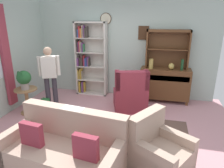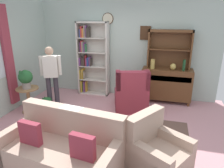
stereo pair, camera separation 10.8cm
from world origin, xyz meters
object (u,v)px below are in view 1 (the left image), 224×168
sideboard (165,83)px  vase_round (171,66)px  bookshelf (89,59)px  coffee_table (92,125)px  potted_plant_small (45,103)px  bottle_wine (182,65)px  potted_plant_large (24,79)px  sideboard_hutch (168,44)px  book_stack (98,120)px  vase_tall (151,64)px  armchair_floral (159,152)px  couch_floral (66,150)px  plant_stand (27,98)px  wingback_chair (130,95)px  person_reading (50,74)px

sideboard → vase_round: bearing=-27.2°
bookshelf → coffee_table: bearing=-70.1°
coffee_table → potted_plant_small: bearing=146.6°
bottle_wine → potted_plant_large: (-3.57, -1.47, -0.18)m
sideboard_hutch → bottle_wine: bearing=-27.0°
bookshelf → book_stack: bookshelf is taller
sideboard_hutch → vase_round: bearing=-53.5°
vase_tall → bookshelf: bearing=174.7°
vase_tall → book_stack: bearing=-110.5°
armchair_floral → sideboard_hutch: bearing=88.5°
vase_tall → couch_floral: size_ratio=0.13×
potted_plant_large → armchair_floral: bearing=-21.2°
potted_plant_small → sideboard: bearing=24.3°
couch_floral → plant_stand: bearing=138.1°
vase_round → book_stack: size_ratio=0.92×
wingback_chair → potted_plant_small: 2.12m
sideboard_hutch → wingback_chair: bearing=-133.2°
vase_tall → potted_plant_large: vase_tall is taller
sideboard_hutch → bookshelf: bearing=-179.4°
vase_round → plant_stand: vase_round is taller
sideboard → book_stack: sideboard is taller
couch_floral → potted_plant_large: potted_plant_large is taller
wingback_chair → book_stack: bearing=-104.4°
potted_plant_large → book_stack: 2.14m
vase_tall → wingback_chair: vase_tall is taller
couch_floral → book_stack: (0.26, 0.82, 0.13)m
couch_floral → potted_plant_large: (-1.71, 1.52, 0.57)m
vase_tall → vase_round: vase_tall is taller
couch_floral → potted_plant_small: bearing=128.0°
wingback_chair → potted_plant_small: wingback_chair is taller
bookshelf → couch_floral: bearing=-77.4°
vase_round → book_stack: vase_round is taller
bookshelf → potted_plant_large: bookshelf is taller
potted_plant_small → coffee_table: 1.87m
armchair_floral → person_reading: bearing=148.7°
sideboard → potted_plant_small: size_ratio=3.98×
potted_plant_large → person_reading: person_reading is taller
vase_tall → vase_round: 0.52m
sideboard_hutch → bottle_wine: sideboard_hutch is taller
sideboard → sideboard_hutch: size_ratio=1.18×
vase_tall → bottle_wine: bottle_wine is taller
potted_plant_large → coffee_table: bearing=-22.1°
armchair_floral → plant_stand: (-3.12, 1.24, 0.10)m
armchair_floral → wingback_chair: bearing=110.4°
sideboard → wingback_chair: size_ratio=1.24×
bottle_wine → wingback_chair: (-1.21, -0.67, -0.68)m
bottle_wine → couch_floral: 3.60m
sideboard_hutch → couch_floral: 3.72m
sideboard_hutch → book_stack: sideboard_hutch is taller
sideboard → book_stack: bearing=-118.1°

